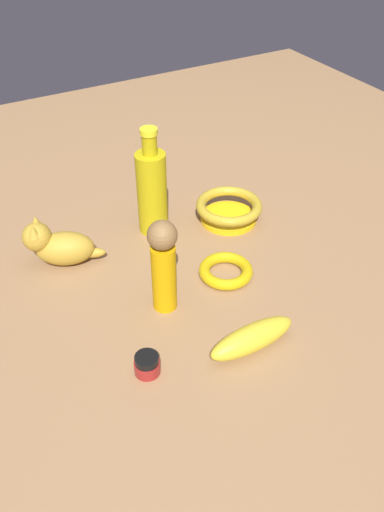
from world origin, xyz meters
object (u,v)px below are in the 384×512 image
at_px(cat_figurine, 58,245).
at_px(bowl, 229,209).
at_px(person_figure_adult, 163,263).
at_px(bottle_tall, 151,190).
at_px(bangle, 226,271).
at_px(nail_polish_jar, 147,364).
at_px(banana, 252,338).

relative_size(cat_figurine, bowl, 1.02).
bearing_deg(person_figure_adult, bowl, -54.64).
bearing_deg(bowl, bottle_tall, 72.69).
height_order(bangle, bottle_tall, bottle_tall).
bearing_deg(bowl, cat_figurine, 84.20).
relative_size(nail_polish_jar, person_figure_adult, 0.23).
xyz_separation_m(nail_polish_jar, person_figure_adult, (0.12, -0.09, 0.08)).
height_order(cat_figurine, bottle_tall, bottle_tall).
relative_size(cat_figurine, bottle_tall, 0.63).
xyz_separation_m(bottle_tall, person_figure_adult, (-0.22, 0.09, 0.00)).
bearing_deg(banana, person_figure_adult, -65.34).
bearing_deg(bowl, bangle, 146.08).
relative_size(bangle, banana, 0.66).
height_order(banana, person_figure_adult, person_figure_adult).
relative_size(bangle, person_figure_adult, 0.57).
bearing_deg(bangle, banana, 160.92).
height_order(bowl, person_figure_adult, person_figure_adult).
relative_size(nail_polish_jar, bowl, 0.29).
height_order(cat_figurine, bowl, cat_figurine).
xyz_separation_m(bangle, cat_figurine, (0.19, 0.26, 0.03)).
bearing_deg(nail_polish_jar, cat_figurine, 5.33).
distance_m(nail_polish_jar, cat_figurine, 0.34).
height_order(nail_polish_jar, bottle_tall, bottle_tall).
distance_m(bangle, cat_figurine, 0.33).
bearing_deg(banana, cat_figurine, -62.85).
xyz_separation_m(bottle_tall, banana, (-0.38, 0.01, -0.07)).
height_order(nail_polish_jar, person_figure_adult, person_figure_adult).
distance_m(bangle, bottle_tall, 0.23).
relative_size(bowl, bottle_tall, 0.62).
relative_size(bottle_tall, person_figure_adult, 1.27).
relative_size(bowl, person_figure_adult, 0.79).
height_order(bowl, bottle_tall, bottle_tall).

